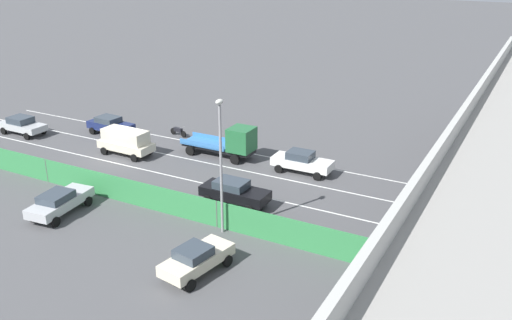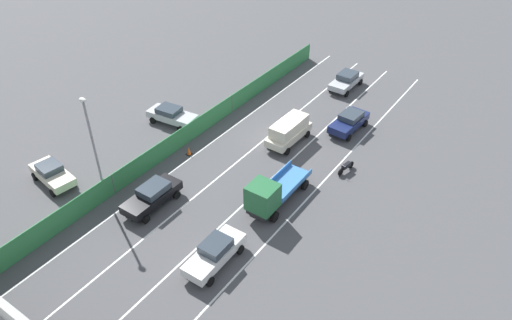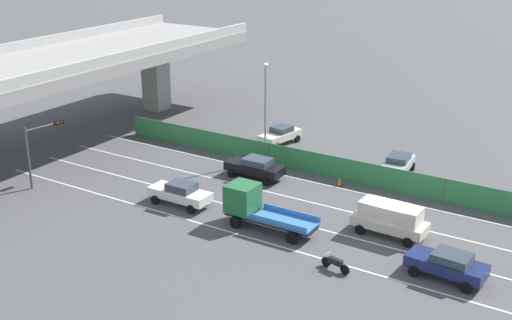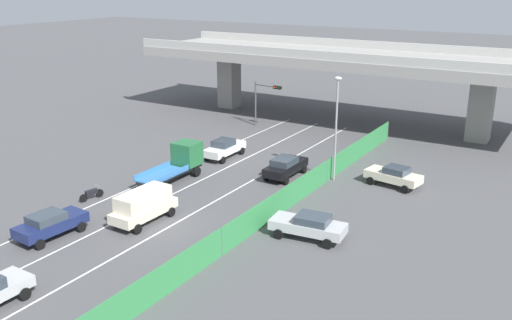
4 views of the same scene
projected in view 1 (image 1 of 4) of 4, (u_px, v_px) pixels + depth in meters
name	position (u px, v px, depth m)	size (l,w,h in m)	color
ground_plane	(126.00, 155.00, 45.73)	(300.00, 300.00, 0.00)	#4C4C4F
lane_line_left_edge	(221.00, 148.00, 47.42)	(0.14, 47.85, 0.01)	silver
lane_line_mid_left	(198.00, 161.00, 44.54)	(0.14, 47.85, 0.01)	silver
lane_line_mid_right	(172.00, 176.00, 41.67)	(0.14, 47.85, 0.01)	silver
lane_line_right_edge	(142.00, 193.00, 38.80)	(0.14, 47.85, 0.01)	silver
green_fence	(124.00, 190.00, 37.11)	(0.10, 43.95, 1.78)	#338447
car_van_cream	(126.00, 141.00, 45.44)	(2.14, 4.79, 2.15)	beige
car_sedan_white	(302.00, 161.00, 41.98)	(1.97, 4.64, 1.68)	white
car_sedan_silver	(22.00, 125.00, 50.49)	(2.11, 4.59, 1.62)	#B7BABC
car_sedan_navy	(110.00, 125.00, 50.42)	(2.26, 4.54, 1.63)	navy
car_sedan_black	(234.00, 191.00, 36.90)	(2.01, 4.68, 1.66)	black
flatbed_truck_blue	(231.00, 142.00, 44.59)	(2.23, 6.26, 2.73)	black
motorcycle	(178.00, 131.00, 50.15)	(0.63, 1.93, 0.93)	black
parked_wagon_silver	(59.00, 201.00, 35.56)	(4.81, 2.41, 1.56)	#B2B5B7
parked_sedan_cream	(196.00, 258.00, 29.14)	(4.47, 2.50, 1.60)	beige
traffic_light	(465.00, 144.00, 38.05)	(3.50, 0.81, 4.83)	#47474C
street_lamp	(221.00, 156.00, 31.84)	(0.60, 0.36, 8.30)	gray
traffic_cone	(141.00, 192.00, 38.20)	(0.47, 0.47, 0.72)	orange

